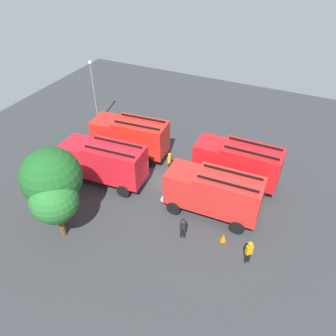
{
  "coord_description": "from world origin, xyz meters",
  "views": [
    {
      "loc": [
        -9.3,
        19.86,
        18.15
      ],
      "look_at": [
        0.0,
        0.0,
        1.4
      ],
      "focal_mm": 35.11,
      "sensor_mm": 36.0,
      "label": 1
    }
  ],
  "objects_px": {
    "firefighter_0": "(75,184)",
    "firefighter_1": "(147,128)",
    "lamppost": "(94,89)",
    "fire_truck_3": "(104,161)",
    "tree_0": "(54,200)",
    "firefighter_4": "(249,252)",
    "fire_truck_1": "(130,135)",
    "fire_truck_2": "(214,192)",
    "fire_truck_0": "(238,162)",
    "firefighter_2": "(170,161)",
    "traffic_cone_0": "(223,238)",
    "firefighter_3": "(183,227)",
    "tree_1": "(52,178)"
  },
  "relations": [
    {
      "from": "fire_truck_2",
      "to": "firefighter_0",
      "type": "distance_m",
      "value": 11.27
    },
    {
      "from": "fire_truck_1",
      "to": "tree_0",
      "type": "bearing_deg",
      "value": 88.65
    },
    {
      "from": "fire_truck_0",
      "to": "firefighter_3",
      "type": "xyz_separation_m",
      "value": [
        1.65,
        7.55,
        -1.15
      ]
    },
    {
      "from": "fire_truck_3",
      "to": "firefighter_4",
      "type": "distance_m",
      "value": 13.46
    },
    {
      "from": "firefighter_0",
      "to": "firefighter_1",
      "type": "relative_size",
      "value": 0.97
    },
    {
      "from": "fire_truck_1",
      "to": "firefighter_3",
      "type": "xyz_separation_m",
      "value": [
        -8.45,
        7.37,
        -1.15
      ]
    },
    {
      "from": "firefighter_2",
      "to": "firefighter_3",
      "type": "height_order",
      "value": "firefighter_3"
    },
    {
      "from": "tree_0",
      "to": "firefighter_4",
      "type": "bearing_deg",
      "value": -165.3
    },
    {
      "from": "lamppost",
      "to": "firefighter_0",
      "type": "bearing_deg",
      "value": 115.64
    },
    {
      "from": "tree_0",
      "to": "lamppost",
      "type": "height_order",
      "value": "lamppost"
    },
    {
      "from": "firefighter_1",
      "to": "lamppost",
      "type": "xyz_separation_m",
      "value": [
        6.19,
        -0.11,
        3.1
      ]
    },
    {
      "from": "tree_0",
      "to": "firefighter_2",
      "type": "bearing_deg",
      "value": -109.25
    },
    {
      "from": "firefighter_0",
      "to": "lamppost",
      "type": "height_order",
      "value": "lamppost"
    },
    {
      "from": "firefighter_1",
      "to": "firefighter_2",
      "type": "xyz_separation_m",
      "value": [
        -4.47,
        4.15,
        -0.05
      ]
    },
    {
      "from": "fire_truck_1",
      "to": "firefighter_0",
      "type": "height_order",
      "value": "fire_truck_1"
    },
    {
      "from": "fire_truck_3",
      "to": "tree_0",
      "type": "distance_m",
      "value": 6.53
    },
    {
      "from": "fire_truck_1",
      "to": "firefighter_0",
      "type": "distance_m",
      "value": 6.98
    },
    {
      "from": "firefighter_1",
      "to": "firefighter_4",
      "type": "distance_m",
      "value": 17.42
    },
    {
      "from": "firefighter_0",
      "to": "tree_0",
      "type": "distance_m",
      "value": 5.15
    },
    {
      "from": "fire_truck_2",
      "to": "firefighter_4",
      "type": "xyz_separation_m",
      "value": [
        -3.61,
        3.31,
        -1.12
      ]
    },
    {
      "from": "fire_truck_1",
      "to": "tree_0",
      "type": "distance_m",
      "value": 10.87
    },
    {
      "from": "fire_truck_2",
      "to": "tree_1",
      "type": "bearing_deg",
      "value": 28.6
    },
    {
      "from": "firefighter_0",
      "to": "firefighter_1",
      "type": "distance_m",
      "value": 10.44
    },
    {
      "from": "fire_truck_1",
      "to": "traffic_cone_0",
      "type": "xyz_separation_m",
      "value": [
        -11.16,
        6.47,
        -1.83
      ]
    },
    {
      "from": "fire_truck_0",
      "to": "fire_truck_1",
      "type": "xyz_separation_m",
      "value": [
        10.09,
        0.18,
        0.0
      ]
    },
    {
      "from": "fire_truck_0",
      "to": "lamppost",
      "type": "distance_m",
      "value": 17.02
    },
    {
      "from": "fire_truck_1",
      "to": "tree_1",
      "type": "distance_m",
      "value": 10.06
    },
    {
      "from": "fire_truck_0",
      "to": "firefighter_4",
      "type": "bearing_deg",
      "value": 111.86
    },
    {
      "from": "firefighter_4",
      "to": "tree_0",
      "type": "height_order",
      "value": "tree_0"
    },
    {
      "from": "tree_0",
      "to": "traffic_cone_0",
      "type": "bearing_deg",
      "value": -157.71
    },
    {
      "from": "lamppost",
      "to": "firefighter_2",
      "type": "bearing_deg",
      "value": 158.23
    },
    {
      "from": "firefighter_1",
      "to": "firefighter_2",
      "type": "distance_m",
      "value": 6.1
    },
    {
      "from": "lamppost",
      "to": "fire_truck_1",
      "type": "bearing_deg",
      "value": 149.71
    },
    {
      "from": "firefighter_2",
      "to": "tree_0",
      "type": "bearing_deg",
      "value": 59.34
    },
    {
      "from": "firefighter_2",
      "to": "traffic_cone_0",
      "type": "height_order",
      "value": "firefighter_2"
    },
    {
      "from": "fire_truck_0",
      "to": "tree_1",
      "type": "distance_m",
      "value": 14.5
    },
    {
      "from": "fire_truck_2",
      "to": "fire_truck_1",
      "type": "bearing_deg",
      "value": -25.33
    },
    {
      "from": "firefighter_0",
      "to": "fire_truck_2",
      "type": "bearing_deg",
      "value": -125.33
    },
    {
      "from": "firefighter_2",
      "to": "lamppost",
      "type": "distance_m",
      "value": 11.9
    },
    {
      "from": "fire_truck_0",
      "to": "fire_truck_3",
      "type": "height_order",
      "value": "same"
    },
    {
      "from": "firefighter_0",
      "to": "firefighter_3",
      "type": "distance_m",
      "value": 9.87
    },
    {
      "from": "firefighter_3",
      "to": "firefighter_1",
      "type": "bearing_deg",
      "value": -153.8
    },
    {
      "from": "fire_truck_0",
      "to": "tree_0",
      "type": "height_order",
      "value": "tree_0"
    },
    {
      "from": "firefighter_2",
      "to": "firefighter_4",
      "type": "relative_size",
      "value": 0.9
    },
    {
      "from": "tree_1",
      "to": "fire_truck_2",
      "type": "bearing_deg",
      "value": -149.87
    },
    {
      "from": "firefighter_0",
      "to": "firefighter_4",
      "type": "bearing_deg",
      "value": -141.47
    },
    {
      "from": "firefighter_2",
      "to": "traffic_cone_0",
      "type": "relative_size",
      "value": 2.52
    },
    {
      "from": "firefighter_1",
      "to": "tree_0",
      "type": "bearing_deg",
      "value": 65.72
    },
    {
      "from": "fire_truck_3",
      "to": "firefighter_0",
      "type": "bearing_deg",
      "value": 53.44
    },
    {
      "from": "fire_truck_3",
      "to": "firefighter_3",
      "type": "bearing_deg",
      "value": 156.29
    }
  ]
}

